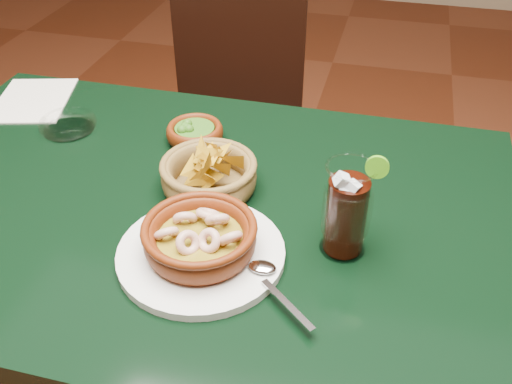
% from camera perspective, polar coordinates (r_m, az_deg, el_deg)
% --- Properties ---
extents(dining_table, '(1.20, 0.80, 0.75)m').
position_cam_1_polar(dining_table, '(1.11, -6.77, -4.86)').
color(dining_table, black).
rests_on(dining_table, ground).
extents(dining_chair, '(0.46, 0.46, 0.92)m').
position_cam_1_polar(dining_chair, '(1.78, -2.31, 7.18)').
color(dining_chair, black).
rests_on(dining_chair, ground).
extents(shrimp_plate, '(0.34, 0.27, 0.08)m').
position_cam_1_polar(shrimp_plate, '(0.91, -5.57, -4.98)').
color(shrimp_plate, silver).
rests_on(shrimp_plate, dining_table).
extents(chip_basket, '(0.21, 0.21, 0.13)m').
position_cam_1_polar(chip_basket, '(1.05, -4.72, 1.71)').
color(chip_basket, brown).
rests_on(chip_basket, dining_table).
extents(guacamole_ramekin, '(0.14, 0.14, 0.05)m').
position_cam_1_polar(guacamole_ramekin, '(1.20, -6.18, 5.94)').
color(guacamole_ramekin, '#4D1A06').
rests_on(guacamole_ramekin, dining_table).
extents(cola_drink, '(0.16, 0.16, 0.19)m').
position_cam_1_polar(cola_drink, '(0.90, 9.05, -1.81)').
color(cola_drink, white).
rests_on(cola_drink, dining_table).
extents(glass_ashtray, '(0.13, 0.13, 0.03)m').
position_cam_1_polar(glass_ashtray, '(1.31, -18.30, 6.45)').
color(glass_ashtray, white).
rests_on(glass_ashtray, dining_table).
extents(paper_menu, '(0.21, 0.25, 0.00)m').
position_cam_1_polar(paper_menu, '(1.46, -21.39, 8.55)').
color(paper_menu, beige).
rests_on(paper_menu, dining_table).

